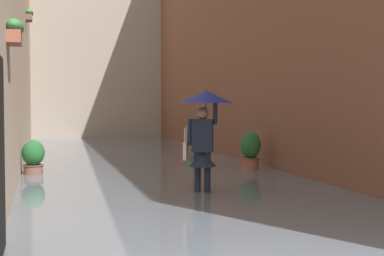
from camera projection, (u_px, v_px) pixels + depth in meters
name	position (u px, v px, depth m)	size (l,w,h in m)	color
ground_plane	(138.00, 166.00, 15.35)	(60.00, 60.00, 0.00)	#605B56
flood_water	(138.00, 164.00, 15.35)	(6.74, 28.53, 0.08)	slate
building_facade_far	(95.00, 21.00, 26.85)	(9.54, 1.80, 11.13)	#A89989
person_wading	(204.00, 120.00, 10.31)	(1.00, 1.00, 1.99)	#2D2319
potted_plant_mid_left	(191.00, 136.00, 20.14)	(0.40, 0.40, 1.00)	#9E563D
potted_plant_far_left	(251.00, 151.00, 13.87)	(0.49, 0.49, 1.00)	#9E563D
potted_plant_near_right	(33.00, 158.00, 12.84)	(0.51, 0.51, 0.85)	brown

